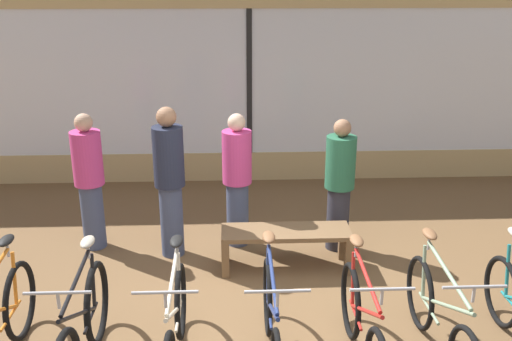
% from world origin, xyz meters
% --- Properties ---
extents(ground_plane, '(24.00, 24.00, 0.00)m').
position_xyz_m(ground_plane, '(0.00, 0.00, 0.00)').
color(ground_plane, brown).
extents(shop_back_wall, '(12.00, 0.08, 3.20)m').
position_xyz_m(shop_back_wall, '(0.00, 4.06, 1.64)').
color(shop_back_wall, tan).
rests_on(shop_back_wall, ground_plane).
extents(bicycle_left, '(0.46, 1.72, 1.05)m').
position_xyz_m(bicycle_left, '(-1.47, -0.48, 0.40)').
color(bicycle_left, black).
rests_on(bicycle_left, ground_plane).
extents(bicycle_center_left, '(0.46, 1.68, 1.02)m').
position_xyz_m(bicycle_center_left, '(-0.75, -0.45, 0.38)').
color(bicycle_center_left, black).
rests_on(bicycle_center_left, ground_plane).
extents(bicycle_center, '(0.46, 1.77, 1.03)m').
position_xyz_m(bicycle_center, '(0.03, -0.45, 0.39)').
color(bicycle_center, black).
rests_on(bicycle_center, ground_plane).
extents(bicycle_center_right, '(0.46, 1.66, 1.02)m').
position_xyz_m(bicycle_center_right, '(0.76, -0.49, 0.38)').
color(bicycle_center_right, black).
rests_on(bicycle_center_right, ground_plane).
extents(bicycle_right, '(0.46, 1.75, 1.02)m').
position_xyz_m(bicycle_right, '(1.42, -0.43, 0.38)').
color(bicycle_right, black).
rests_on(bicycle_right, ground_plane).
extents(display_bench, '(1.40, 0.44, 0.45)m').
position_xyz_m(display_bench, '(0.30, 1.22, 0.37)').
color(display_bench, brown).
rests_on(display_bench, ground_plane).
extents(customer_near_rack, '(0.43, 0.43, 1.74)m').
position_xyz_m(customer_near_rack, '(-0.97, 1.61, 0.92)').
color(customer_near_rack, '#424C6B').
rests_on(customer_near_rack, ground_plane).
extents(customer_by_window, '(0.34, 0.34, 1.60)m').
position_xyz_m(customer_by_window, '(-0.22, 1.85, 0.83)').
color(customer_by_window, '#424C6B').
rests_on(customer_by_window, ground_plane).
extents(customer_mid_floor, '(0.47, 0.47, 1.56)m').
position_xyz_m(customer_mid_floor, '(0.95, 1.68, 0.81)').
color(customer_mid_floor, '#2D2D38').
rests_on(customer_mid_floor, ground_plane).
extents(customer_near_bench, '(0.48, 0.48, 1.62)m').
position_xyz_m(customer_near_bench, '(-1.91, 1.84, 0.85)').
color(customer_near_bench, '#424C6B').
rests_on(customer_near_bench, ground_plane).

